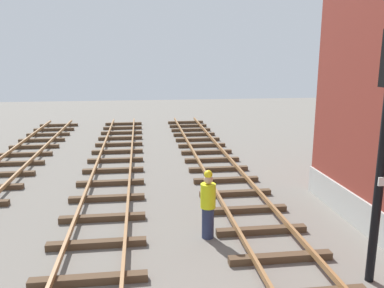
% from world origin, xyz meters
% --- Properties ---
extents(track_worker_foreground, '(0.40, 0.40, 1.87)m').
position_xyz_m(track_worker_foreground, '(-0.16, 6.01, 0.93)').
color(track_worker_foreground, '#262D4C').
rests_on(track_worker_foreground, ground).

